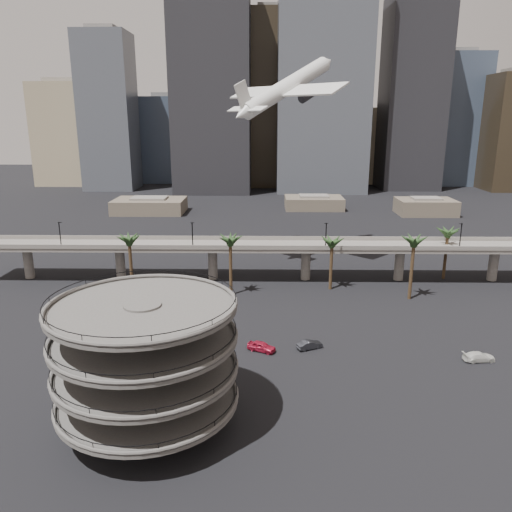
{
  "coord_description": "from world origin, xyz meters",
  "views": [
    {
      "loc": [
        1.09,
        -57.99,
        37.17
      ],
      "look_at": [
        -0.31,
        28.0,
        13.19
      ],
      "focal_mm": 35.0,
      "sensor_mm": 36.0,
      "label": 1
    }
  ],
  "objects_px": {
    "parking_ramp": "(146,354)",
    "car_b": "(310,345)",
    "car_c": "(479,357)",
    "overpass": "(259,249)",
    "airborne_jet": "(287,88)",
    "car_a": "(261,346)"
  },
  "relations": [
    {
      "from": "airborne_jet",
      "to": "car_a",
      "type": "height_order",
      "value": "airborne_jet"
    },
    {
      "from": "parking_ramp",
      "to": "car_b",
      "type": "relative_size",
      "value": 5.06
    },
    {
      "from": "overpass",
      "to": "car_a",
      "type": "relative_size",
      "value": 27.3
    },
    {
      "from": "parking_ramp",
      "to": "car_c",
      "type": "height_order",
      "value": "parking_ramp"
    },
    {
      "from": "car_a",
      "to": "overpass",
      "type": "bearing_deg",
      "value": 26.47
    },
    {
      "from": "airborne_jet",
      "to": "car_c",
      "type": "relative_size",
      "value": 5.92
    },
    {
      "from": "parking_ramp",
      "to": "car_b",
      "type": "height_order",
      "value": "parking_ramp"
    },
    {
      "from": "parking_ramp",
      "to": "airborne_jet",
      "type": "distance_m",
      "value": 86.4
    },
    {
      "from": "car_a",
      "to": "car_c",
      "type": "relative_size",
      "value": 0.95
    },
    {
      "from": "car_b",
      "to": "car_a",
      "type": "bearing_deg",
      "value": 71.99
    },
    {
      "from": "car_c",
      "to": "car_a",
      "type": "bearing_deg",
      "value": 78.62
    },
    {
      "from": "airborne_jet",
      "to": "car_b",
      "type": "bearing_deg",
      "value": -134.13
    },
    {
      "from": "overpass",
      "to": "car_b",
      "type": "height_order",
      "value": "overpass"
    },
    {
      "from": "overpass",
      "to": "car_c",
      "type": "distance_m",
      "value": 54.36
    },
    {
      "from": "airborne_jet",
      "to": "car_a",
      "type": "relative_size",
      "value": 6.24
    },
    {
      "from": "car_c",
      "to": "airborne_jet",
      "type": "bearing_deg",
      "value": 19.34
    },
    {
      "from": "overpass",
      "to": "car_a",
      "type": "height_order",
      "value": "overpass"
    },
    {
      "from": "overpass",
      "to": "airborne_jet",
      "type": "xyz_separation_m",
      "value": [
        6.68,
        17.75,
        36.95
      ]
    },
    {
      "from": "overpass",
      "to": "car_b",
      "type": "distance_m",
      "value": 38.67
    },
    {
      "from": "parking_ramp",
      "to": "car_b",
      "type": "distance_m",
      "value": 32.2
    },
    {
      "from": "car_b",
      "to": "car_c",
      "type": "height_order",
      "value": "car_c"
    },
    {
      "from": "overpass",
      "to": "car_a",
      "type": "bearing_deg",
      "value": -88.84
    }
  ]
}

